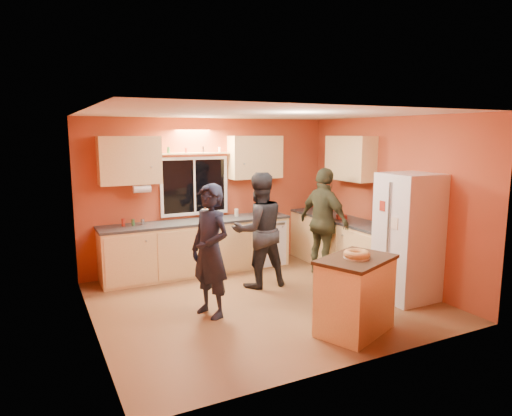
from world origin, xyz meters
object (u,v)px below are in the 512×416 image
person_left (210,251)px  refrigerator (408,237)px  person_center (259,230)px  island (355,295)px  person_right (324,222)px

person_left → refrigerator: bearing=56.3°
person_left → person_center: bearing=105.2°
refrigerator → island: size_ratio=1.62×
person_center → person_right: size_ratio=0.99×
person_center → island: bearing=99.6°
island → person_center: person_center is taller
refrigerator → person_left: size_ratio=1.05×
person_center → person_right: 1.25m
island → person_center: size_ratio=0.63×
refrigerator → person_left: bearing=166.0°
refrigerator → person_left: refrigerator is taller
island → person_center: 2.06m
refrigerator → person_left: (-2.71, 0.68, -0.04)m
refrigerator → person_center: bearing=138.8°
refrigerator → person_left: 2.80m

